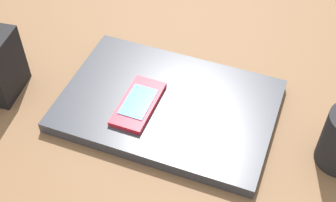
# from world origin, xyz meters

# --- Properties ---
(desk_surface) EXTENTS (1.20, 0.80, 0.03)m
(desk_surface) POSITION_xyz_m (0.00, 0.00, 0.01)
(desk_surface) COLOR brown
(desk_surface) RESTS_ON ground
(laptop_closed) EXTENTS (0.36, 0.27, 0.02)m
(laptop_closed) POSITION_xyz_m (-0.07, -0.02, 0.04)
(laptop_closed) COLOR #33353D
(laptop_closed) RESTS_ON desk_surface
(cell_phone_on_laptop) EXTENTS (0.07, 0.12, 0.01)m
(cell_phone_on_laptop) POSITION_xyz_m (-0.03, 0.00, 0.05)
(cell_phone_on_laptop) COLOR red
(cell_phone_on_laptop) RESTS_ON laptop_closed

